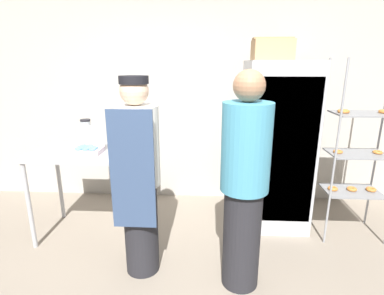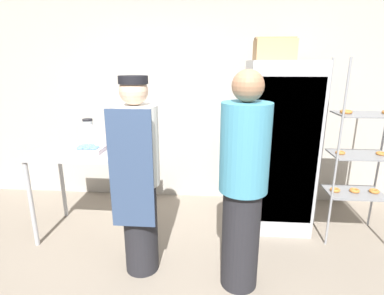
# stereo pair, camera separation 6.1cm
# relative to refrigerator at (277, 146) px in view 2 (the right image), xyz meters

# --- Properties ---
(back_wall) EXTENTS (6.40, 0.12, 2.72)m
(back_wall) POSITION_rel_refrigerator_xyz_m (-0.84, 0.66, 0.45)
(back_wall) COLOR #B7B2A8
(back_wall) RESTS_ON ground_plane
(refrigerator) EXTENTS (0.70, 0.77, 1.82)m
(refrigerator) POSITION_rel_refrigerator_xyz_m (0.00, 0.00, 0.00)
(refrigerator) COLOR #ADAFB5
(refrigerator) RESTS_ON ground_plane
(baking_rack) EXTENTS (0.63, 0.44, 1.85)m
(baking_rack) POSITION_rel_refrigerator_xyz_m (0.77, -0.25, -0.00)
(baking_rack) COLOR #93969B
(baking_rack) RESTS_ON ground_plane
(prep_counter) EXTENTS (1.11, 0.69, 0.94)m
(prep_counter) POSITION_rel_refrigerator_xyz_m (-1.96, -0.39, -0.09)
(prep_counter) COLOR #ADAFB5
(prep_counter) RESTS_ON ground_plane
(donut_box) EXTENTS (0.27, 0.22, 0.26)m
(donut_box) POSITION_rel_refrigerator_xyz_m (-1.93, -0.48, 0.07)
(donut_box) COLOR silver
(donut_box) RESTS_ON prep_counter
(blender_pitcher) EXTENTS (0.13, 0.13, 0.27)m
(blender_pitcher) POSITION_rel_refrigerator_xyz_m (-2.07, -0.14, 0.15)
(blender_pitcher) COLOR black
(blender_pitcher) RESTS_ON prep_counter
(binder_stack) EXTENTS (0.29, 0.24, 0.09)m
(binder_stack) POSITION_rel_refrigerator_xyz_m (-1.57, -0.34, 0.07)
(binder_stack) COLOR #2D5193
(binder_stack) RESTS_ON prep_counter
(cardboard_storage_box) EXTENTS (0.41, 0.36, 0.23)m
(cardboard_storage_box) POSITION_rel_refrigerator_xyz_m (-0.09, 0.11, 1.02)
(cardboard_storage_box) COLOR tan
(cardboard_storage_box) RESTS_ON refrigerator
(person_baker) EXTENTS (0.36, 0.38, 1.70)m
(person_baker) POSITION_rel_refrigerator_xyz_m (-1.32, -0.97, -0.02)
(person_baker) COLOR #232328
(person_baker) RESTS_ON ground_plane
(person_customer) EXTENTS (0.37, 0.37, 1.76)m
(person_customer) POSITION_rel_refrigerator_xyz_m (-0.46, -1.09, -0.01)
(person_customer) COLOR #232328
(person_customer) RESTS_ON ground_plane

